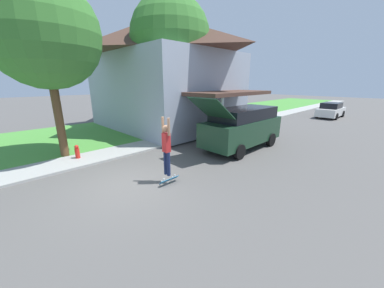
# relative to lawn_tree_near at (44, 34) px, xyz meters

# --- Properties ---
(ground_plane) EXTENTS (120.00, 120.00, 0.00)m
(ground_plane) POSITION_rel_lawn_tree_near_xyz_m (4.71, 0.80, -5.42)
(ground_plane) COLOR #54514F
(lawn) EXTENTS (10.00, 80.00, 0.08)m
(lawn) POSITION_rel_lawn_tree_near_xyz_m (-3.29, 6.80, -5.38)
(lawn) COLOR #478E38
(lawn) RESTS_ON ground_plane
(sidewalk) EXTENTS (1.80, 80.00, 0.10)m
(sidewalk) POSITION_rel_lawn_tree_near_xyz_m (1.11, 6.80, -5.37)
(sidewalk) COLOR #9E9E99
(sidewalk) RESTS_ON ground_plane
(house) EXTENTS (13.05, 8.75, 8.12)m
(house) POSITION_rel_lawn_tree_near_xyz_m (-2.74, 8.25, -1.12)
(house) COLOR #99A3B2
(house) RESTS_ON lawn
(lawn_tree_near) EXTENTS (4.53, 4.53, 7.62)m
(lawn_tree_near) POSITION_rel_lawn_tree_near_xyz_m (0.00, 0.00, 0.00)
(lawn_tree_near) COLOR brown
(lawn_tree_near) RESTS_ON lawn
(lawn_tree_far) EXTENTS (4.91, 4.91, 8.53)m
(lawn_tree_far) POSITION_rel_lawn_tree_near_xyz_m (-0.03, 6.74, 0.72)
(lawn_tree_far) COLOR brown
(lawn_tree_far) RESTS_ON lawn
(suv_parked) EXTENTS (2.08, 5.81, 2.89)m
(suv_parked) POSITION_rel_lawn_tree_near_xyz_m (5.11, 7.38, -4.21)
(suv_parked) COLOR #193823
(suv_parked) RESTS_ON ground_plane
(car_down_street) EXTENTS (1.87, 4.28, 1.50)m
(car_down_street) POSITION_rel_lawn_tree_near_xyz_m (5.49, 23.04, -4.69)
(car_down_street) COLOR silver
(car_down_street) RESTS_ON ground_plane
(skateboarder) EXTENTS (0.41, 0.24, 2.08)m
(skateboarder) POSITION_rel_lawn_tree_near_xyz_m (5.60, 1.88, -4.03)
(skateboarder) COLOR #192347
(skateboarder) RESTS_ON ground_plane
(skateboard) EXTENTS (0.21, 0.79, 0.22)m
(skateboard) POSITION_rel_lawn_tree_near_xyz_m (5.74, 1.85, -5.24)
(skateboard) COLOR #236B99
(skateboard) RESTS_ON ground_plane
(fire_hydrant) EXTENTS (0.20, 0.20, 0.63)m
(fire_hydrant) POSITION_rel_lawn_tree_near_xyz_m (0.85, 0.32, -5.01)
(fire_hydrant) COLOR red
(fire_hydrant) RESTS_ON sidewalk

